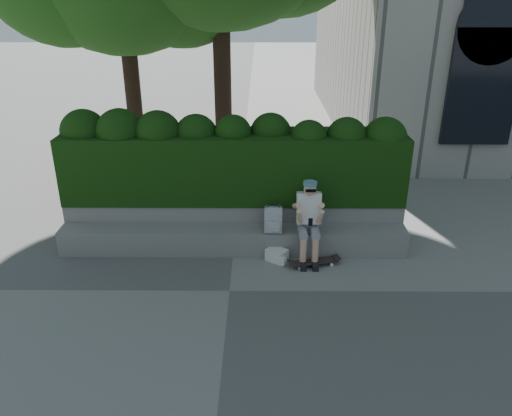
{
  "coord_description": "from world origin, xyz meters",
  "views": [
    {
      "loc": [
        0.45,
        -6.49,
        4.22
      ],
      "look_at": [
        0.4,
        1.0,
        0.95
      ],
      "focal_mm": 35.0,
      "sensor_mm": 36.0,
      "label": 1
    }
  ],
  "objects_px": {
    "person": "(309,217)",
    "backpack_ground": "(277,255)",
    "backpack_plaid": "(273,220)",
    "skateboard": "(314,262)"
  },
  "relations": [
    {
      "from": "skateboard",
      "to": "backpack_ground",
      "type": "height_order",
      "value": "backpack_ground"
    },
    {
      "from": "person",
      "to": "backpack_plaid",
      "type": "relative_size",
      "value": 3.15
    },
    {
      "from": "person",
      "to": "backpack_plaid",
      "type": "bearing_deg",
      "value": 172.13
    },
    {
      "from": "backpack_plaid",
      "to": "backpack_ground",
      "type": "distance_m",
      "value": 0.6
    },
    {
      "from": "skateboard",
      "to": "backpack_plaid",
      "type": "bearing_deg",
      "value": 137.97
    },
    {
      "from": "backpack_ground",
      "to": "person",
      "type": "bearing_deg",
      "value": 50.37
    },
    {
      "from": "person",
      "to": "backpack_plaid",
      "type": "height_order",
      "value": "person"
    },
    {
      "from": "backpack_plaid",
      "to": "backpack_ground",
      "type": "bearing_deg",
      "value": -71.74
    },
    {
      "from": "skateboard",
      "to": "backpack_ground",
      "type": "xyz_separation_m",
      "value": [
        -0.62,
        0.16,
        0.04
      ]
    },
    {
      "from": "person",
      "to": "backpack_ground",
      "type": "distance_m",
      "value": 0.84
    }
  ]
}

